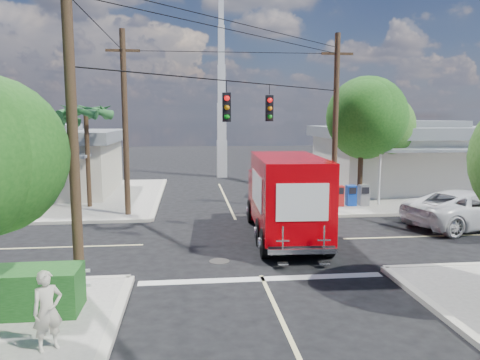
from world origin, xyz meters
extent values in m
plane|color=black|center=(0.00, 0.00, 0.00)|extent=(120.00, 120.00, 0.00)
cube|color=gray|center=(11.00, 11.00, 0.07)|extent=(14.00, 14.00, 0.14)
cube|color=beige|center=(4.00, 11.00, 0.07)|extent=(0.25, 14.00, 0.14)
cube|color=beige|center=(11.00, 4.00, 0.07)|extent=(14.00, 0.25, 0.14)
cube|color=gray|center=(-11.00, 11.00, 0.07)|extent=(14.00, 14.00, 0.14)
cube|color=beige|center=(-4.00, 11.00, 0.07)|extent=(0.25, 14.00, 0.14)
cube|color=beige|center=(0.00, 10.00, 0.01)|extent=(0.12, 12.00, 0.01)
cube|color=silver|center=(0.00, -4.30, 0.01)|extent=(7.50, 0.40, 0.01)
cube|color=beige|center=(12.50, 12.00, 1.84)|extent=(11.00, 8.00, 3.40)
cube|color=gray|center=(12.50, 12.00, 3.89)|extent=(11.80, 8.80, 0.70)
cube|color=gray|center=(12.50, 12.00, 4.39)|extent=(6.05, 4.40, 0.50)
cube|color=gray|center=(12.50, 7.10, 3.04)|extent=(9.90, 1.80, 0.15)
cylinder|color=silver|center=(8.10, 6.30, 1.59)|extent=(0.12, 0.12, 2.90)
cube|color=beige|center=(-12.00, 12.50, 1.74)|extent=(10.00, 8.00, 3.20)
cube|color=gray|center=(-12.00, 12.50, 3.69)|extent=(10.80, 8.80, 0.70)
cube|color=gray|center=(-12.00, 12.50, 4.19)|extent=(5.50, 4.40, 0.50)
cylinder|color=silver|center=(-8.00, 6.80, 1.49)|extent=(0.12, 0.12, 2.70)
cube|color=silver|center=(0.50, 20.00, 1.50)|extent=(0.80, 0.80, 3.00)
cube|color=silver|center=(0.50, 20.00, 4.50)|extent=(0.70, 0.70, 3.00)
cube|color=silver|center=(0.50, 20.00, 7.50)|extent=(0.60, 0.60, 3.00)
cube|color=silver|center=(0.50, 20.00, 10.50)|extent=(0.50, 0.50, 3.00)
cube|color=silver|center=(0.50, 20.00, 13.50)|extent=(0.40, 0.40, 3.00)
cylinder|color=#422D1C|center=(7.20, 6.80, 2.19)|extent=(0.28, 0.28, 4.10)
sphere|color=#194C14|center=(7.20, 6.80, 4.75)|extent=(4.10, 4.10, 4.10)
sphere|color=#194C14|center=(6.80, 7.00, 5.00)|extent=(3.33, 3.33, 3.33)
sphere|color=#194C14|center=(7.55, 6.50, 4.62)|extent=(3.58, 3.58, 3.58)
cylinder|color=#422D1C|center=(9.80, 9.00, 1.93)|extent=(0.28, 0.28, 3.58)
sphere|color=#285E16|center=(9.80, 9.00, 4.17)|extent=(3.58, 3.58, 3.58)
sphere|color=#285E16|center=(9.40, 9.20, 4.40)|extent=(2.91, 2.91, 2.91)
sphere|color=#285E16|center=(10.15, 8.70, 4.06)|extent=(3.14, 3.14, 3.14)
cylinder|color=#422D1C|center=(-7.50, 7.50, 2.64)|extent=(0.24, 0.24, 5.00)
cone|color=#26602D|center=(-6.60, 7.50, 5.24)|extent=(0.50, 2.06, 0.98)
cone|color=#26602D|center=(-6.94, 8.20, 5.24)|extent=(1.92, 1.68, 0.98)
cone|color=#26602D|center=(-7.70, 8.38, 5.24)|extent=(2.12, 0.95, 0.98)
cone|color=#26602D|center=(-8.31, 7.89, 5.24)|extent=(1.34, 2.07, 0.98)
cone|color=#26602D|center=(-8.31, 7.11, 5.24)|extent=(1.34, 2.07, 0.98)
cone|color=#26602D|center=(-7.70, 6.62, 5.24)|extent=(2.12, 0.95, 0.98)
cone|color=#26602D|center=(-6.94, 6.80, 5.24)|extent=(1.92, 1.68, 0.98)
cylinder|color=#422D1C|center=(-9.50, 9.00, 2.44)|extent=(0.24, 0.24, 4.60)
cone|color=#26602D|center=(-8.60, 9.00, 4.84)|extent=(0.50, 2.06, 0.98)
cone|color=#26602D|center=(-8.94, 9.70, 4.84)|extent=(1.92, 1.68, 0.98)
cone|color=#26602D|center=(-9.70, 9.88, 4.84)|extent=(2.12, 0.95, 0.98)
cone|color=#26602D|center=(-10.31, 9.39, 4.84)|extent=(1.34, 2.07, 0.98)
cone|color=#26602D|center=(-10.31, 8.61, 4.84)|extent=(1.34, 2.07, 0.98)
cone|color=#26602D|center=(-9.70, 8.12, 4.84)|extent=(2.12, 0.95, 0.98)
cone|color=#26602D|center=(-8.94, 8.30, 4.84)|extent=(1.92, 1.68, 0.98)
cylinder|color=#473321|center=(-5.20, -5.20, 4.50)|extent=(0.28, 0.28, 9.00)
cylinder|color=#473321|center=(5.20, 5.20, 4.50)|extent=(0.28, 0.28, 9.00)
cube|color=#473321|center=(5.20, 5.20, 8.00)|extent=(1.60, 0.12, 0.12)
cylinder|color=#473321|center=(-5.20, 5.20, 4.50)|extent=(0.28, 0.28, 9.00)
cube|color=#473321|center=(-5.20, 5.20, 8.00)|extent=(1.60, 0.12, 0.12)
cylinder|color=black|center=(0.00, 0.00, 6.20)|extent=(10.43, 10.43, 0.04)
cube|color=black|center=(-0.80, -0.80, 5.25)|extent=(0.30, 0.24, 1.05)
sphere|color=red|center=(-0.80, -0.94, 5.58)|extent=(0.20, 0.20, 0.20)
cube|color=black|center=(1.10, 1.10, 5.25)|extent=(0.30, 0.24, 1.05)
sphere|color=red|center=(1.10, 0.96, 5.58)|extent=(0.20, 0.20, 0.20)
cube|color=silver|center=(-5.00, -5.60, 0.64)|extent=(0.09, 0.06, 1.00)
cube|color=#B01D1A|center=(5.80, 6.20, 0.69)|extent=(0.50, 0.50, 1.10)
cube|color=#0E37A1|center=(6.50, 6.20, 0.69)|extent=(0.50, 0.50, 1.10)
cube|color=slate|center=(7.20, 6.20, 0.69)|extent=(0.50, 0.50, 1.10)
cube|color=black|center=(1.67, 0.57, 0.53)|extent=(2.58, 7.66, 0.24)
cube|color=#BB0007|center=(1.81, 3.52, 1.31)|extent=(2.40, 1.76, 2.13)
cube|color=black|center=(1.84, 4.20, 1.70)|extent=(2.05, 0.34, 0.92)
cube|color=silver|center=(1.85, 4.39, 0.63)|extent=(2.23, 0.22, 0.34)
cube|color=#BB0007|center=(1.63, -0.30, 1.99)|extent=(2.69, 5.73, 2.81)
cube|color=white|center=(2.86, -0.36, 2.13)|extent=(0.18, 3.49, 1.26)
cube|color=white|center=(0.40, -0.24, 2.13)|extent=(0.18, 3.49, 1.26)
cube|color=white|center=(1.49, -3.13, 2.13)|extent=(1.74, 0.10, 1.26)
cube|color=silver|center=(1.49, -3.26, 0.53)|extent=(2.34, 0.35, 0.17)
cube|color=silver|center=(0.80, -3.35, 0.92)|extent=(0.44, 0.08, 0.97)
cube|color=silver|center=(2.16, -3.41, 0.92)|extent=(0.44, 0.08, 0.97)
cylinder|color=black|center=(0.69, 3.43, 0.53)|extent=(0.36, 1.08, 1.07)
cylinder|color=black|center=(2.91, 3.32, 0.53)|extent=(0.36, 1.08, 1.07)
cylinder|color=black|center=(0.42, -2.19, 0.53)|extent=(0.36, 1.08, 1.07)
cylinder|color=black|center=(2.65, -2.29, 0.53)|extent=(0.36, 1.08, 1.07)
imported|color=silver|center=(10.23, 1.30, 0.83)|extent=(6.49, 4.11, 1.67)
imported|color=beige|center=(-5.12, -8.36, 0.98)|extent=(0.73, 0.67, 1.68)
camera|label=1|loc=(-2.20, -17.87, 4.93)|focal=35.00mm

